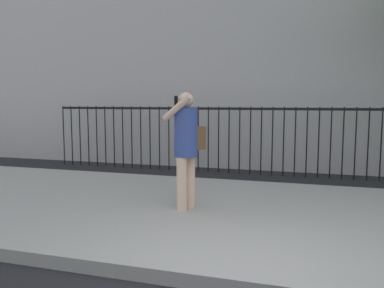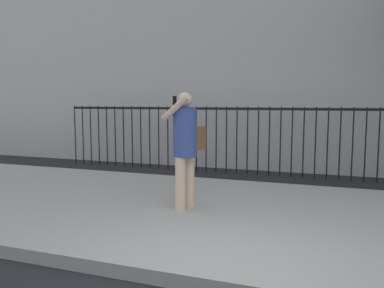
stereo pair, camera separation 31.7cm
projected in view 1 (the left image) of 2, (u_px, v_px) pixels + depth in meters
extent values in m
cube|color=#9E9B93|center=(273.00, 219.00, 5.51)|extent=(28.00, 4.40, 0.15)
cube|color=black|center=(290.00, 109.00, 8.87)|extent=(12.00, 0.04, 0.06)
cylinder|color=black|center=(64.00, 135.00, 10.70)|extent=(0.03, 0.03, 1.60)
cylinder|color=black|center=(72.00, 136.00, 10.63)|extent=(0.03, 0.03, 1.60)
cylinder|color=black|center=(80.00, 136.00, 10.55)|extent=(0.03, 0.03, 1.60)
cylinder|color=black|center=(88.00, 136.00, 10.48)|extent=(0.03, 0.03, 1.60)
cylinder|color=black|center=(97.00, 136.00, 10.40)|extent=(0.03, 0.03, 1.60)
cylinder|color=black|center=(105.00, 137.00, 10.33)|extent=(0.03, 0.03, 1.60)
cylinder|color=black|center=(114.00, 137.00, 10.25)|extent=(0.03, 0.03, 1.60)
cylinder|color=black|center=(123.00, 137.00, 10.18)|extent=(0.03, 0.03, 1.60)
cylinder|color=black|center=(132.00, 137.00, 10.11)|extent=(0.03, 0.03, 1.60)
cylinder|color=black|center=(141.00, 138.00, 10.03)|extent=(0.03, 0.03, 1.60)
cylinder|color=black|center=(150.00, 138.00, 9.96)|extent=(0.03, 0.03, 1.60)
cylinder|color=black|center=(159.00, 138.00, 9.88)|extent=(0.03, 0.03, 1.60)
cylinder|color=black|center=(169.00, 138.00, 9.81)|extent=(0.03, 0.03, 1.60)
cylinder|color=black|center=(178.00, 139.00, 9.73)|extent=(0.03, 0.03, 1.60)
cylinder|color=black|center=(188.00, 139.00, 9.66)|extent=(0.03, 0.03, 1.60)
cylinder|color=black|center=(198.00, 139.00, 9.58)|extent=(0.03, 0.03, 1.60)
cylinder|color=black|center=(208.00, 140.00, 9.51)|extent=(0.03, 0.03, 1.60)
cylinder|color=black|center=(219.00, 140.00, 9.44)|extent=(0.03, 0.03, 1.60)
cylinder|color=black|center=(229.00, 140.00, 9.36)|extent=(0.03, 0.03, 1.60)
cylinder|color=black|center=(240.00, 140.00, 9.29)|extent=(0.03, 0.03, 1.60)
cylinder|color=black|center=(250.00, 141.00, 9.21)|extent=(0.03, 0.03, 1.60)
cylinder|color=black|center=(261.00, 141.00, 9.14)|extent=(0.03, 0.03, 1.60)
cylinder|color=black|center=(272.00, 141.00, 9.06)|extent=(0.03, 0.03, 1.60)
cylinder|color=black|center=(284.00, 142.00, 8.99)|extent=(0.03, 0.03, 1.60)
cylinder|color=black|center=(295.00, 142.00, 8.91)|extent=(0.03, 0.03, 1.60)
cylinder|color=black|center=(307.00, 142.00, 8.84)|extent=(0.03, 0.03, 1.60)
cylinder|color=black|center=(319.00, 143.00, 8.77)|extent=(0.03, 0.03, 1.60)
cylinder|color=black|center=(331.00, 143.00, 8.69)|extent=(0.03, 0.03, 1.60)
cylinder|color=black|center=(343.00, 143.00, 8.62)|extent=(0.03, 0.03, 1.60)
cylinder|color=black|center=(355.00, 144.00, 8.54)|extent=(0.03, 0.03, 1.60)
cylinder|color=black|center=(368.00, 144.00, 8.47)|extent=(0.03, 0.03, 1.60)
cylinder|color=black|center=(381.00, 145.00, 8.39)|extent=(0.03, 0.03, 1.60)
cylinder|color=beige|center=(182.00, 184.00, 5.64)|extent=(0.15, 0.15, 0.77)
cylinder|color=beige|center=(190.00, 182.00, 5.80)|extent=(0.15, 0.15, 0.77)
cylinder|color=#33478C|center=(186.00, 132.00, 5.64)|extent=(0.43, 0.43, 0.71)
sphere|color=beige|center=(186.00, 100.00, 5.59)|extent=(0.22, 0.22, 0.22)
cylinder|color=beige|center=(177.00, 108.00, 5.44)|extent=(0.49, 0.25, 0.38)
cylinder|color=beige|center=(194.00, 133.00, 5.80)|extent=(0.09, 0.09, 0.54)
cube|color=black|center=(176.00, 101.00, 5.50)|extent=(0.03, 0.07, 0.15)
cube|color=brown|center=(196.00, 138.00, 5.86)|extent=(0.24, 0.32, 0.34)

